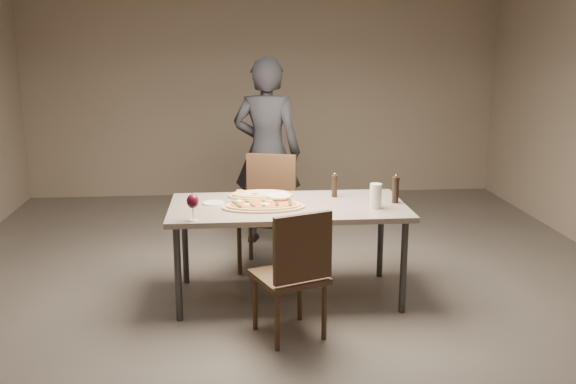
{
  "coord_description": "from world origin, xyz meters",
  "views": [
    {
      "loc": [
        -0.42,
        -4.72,
        1.99
      ],
      "look_at": [
        0.0,
        0.0,
        0.85
      ],
      "focal_mm": 40.0,
      "sensor_mm": 36.0,
      "label": 1
    }
  ],
  "objects": [
    {
      "name": "wine_glass",
      "position": [
        -0.7,
        -0.38,
        0.88
      ],
      "size": [
        0.09,
        0.09,
        0.19
      ],
      "rotation": [
        0.0,
        0.0,
        0.19
      ],
      "color": "silver",
      "rests_on": "dining_table"
    },
    {
      "name": "bread_basket",
      "position": [
        -0.06,
        0.06,
        0.79
      ],
      "size": [
        0.19,
        0.19,
        0.07
      ],
      "rotation": [
        0.0,
        0.0,
        0.07
      ],
      "color": "beige",
      "rests_on": "dining_table"
    },
    {
      "name": "pepper_mill_right",
      "position": [
        0.83,
        -0.02,
        0.86
      ],
      "size": [
        0.06,
        0.06,
        0.23
      ],
      "rotation": [
        0.0,
        0.0,
        0.32
      ],
      "color": "black",
      "rests_on": "dining_table"
    },
    {
      "name": "pepper_mill_left",
      "position": [
        0.39,
        0.22,
        0.84
      ],
      "size": [
        0.05,
        0.05,
        0.2
      ],
      "rotation": [
        0.0,
        0.0,
        -0.13
      ],
      "color": "black",
      "rests_on": "dining_table"
    },
    {
      "name": "side_plate",
      "position": [
        -0.57,
        0.08,
        0.76
      ],
      "size": [
        0.17,
        0.17,
        0.01
      ],
      "rotation": [
        0.0,
        0.0,
        -0.01
      ],
      "color": "white",
      "rests_on": "dining_table"
    },
    {
      "name": "chair_near",
      "position": [
        -0.02,
        -0.74,
        0.51
      ],
      "size": [
        0.56,
        0.56,
        0.91
      ],
      "rotation": [
        0.0,
        0.0,
        0.38
      ],
      "color": "#3C2719",
      "rests_on": "ground"
    },
    {
      "name": "ham_pizza",
      "position": [
        -0.19,
        0.28,
        0.77
      ],
      "size": [
        0.52,
        0.29,
        0.04
      ],
      "rotation": [
        0.0,
        0.0,
        0.32
      ],
      "color": "tan",
      "rests_on": "dining_table"
    },
    {
      "name": "oil_dish",
      "position": [
        -0.13,
        0.03,
        0.76
      ],
      "size": [
        0.12,
        0.12,
        0.01
      ],
      "rotation": [
        0.0,
        0.0,
        0.08
      ],
      "color": "white",
      "rests_on": "dining_table"
    },
    {
      "name": "carafe",
      "position": [
        0.64,
        -0.16,
        0.84
      ],
      "size": [
        0.09,
        0.09,
        0.19
      ],
      "rotation": [
        0.0,
        0.0,
        -0.0
      ],
      "color": "silver",
      "rests_on": "dining_table"
    },
    {
      "name": "room",
      "position": [
        0.0,
        0.0,
        1.4
      ],
      "size": [
        7.0,
        7.0,
        7.0
      ],
      "color": "#5A544E",
      "rests_on": "ground"
    },
    {
      "name": "diner",
      "position": [
        -0.08,
        1.42,
        0.91
      ],
      "size": [
        0.76,
        0.61,
        1.83
      ],
      "primitive_type": "imported",
      "rotation": [
        0.0,
        0.0,
        2.85
      ],
      "color": "black",
      "rests_on": "ground"
    },
    {
      "name": "zucchini_pizza",
      "position": [
        -0.19,
        -0.08,
        0.77
      ],
      "size": [
        0.62,
        0.35,
        0.05
      ],
      "rotation": [
        0.0,
        0.0,
        0.14
      ],
      "color": "tan",
      "rests_on": "dining_table"
    },
    {
      "name": "chair_far",
      "position": [
        -0.11,
        0.75,
        0.55
      ],
      "size": [
        0.58,
        0.58,
        0.99
      ],
      "rotation": [
        0.0,
        0.0,
        2.85
      ],
      "color": "#3C2719",
      "rests_on": "ground"
    },
    {
      "name": "dining_table",
      "position": [
        0.0,
        0.0,
        0.69
      ],
      "size": [
        1.8,
        0.9,
        0.75
      ],
      "color": "gray",
      "rests_on": "ground"
    }
  ]
}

